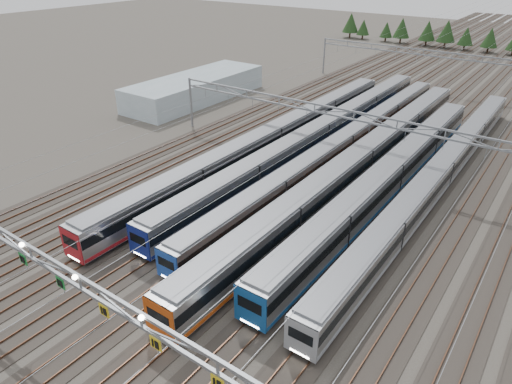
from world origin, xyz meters
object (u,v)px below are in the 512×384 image
Objects in this scene: train_f at (440,172)px; gantry_far at (451,60)px; train_a at (273,138)px; gantry_near at (79,286)px; train_e at (389,176)px; train_d at (360,162)px; train_c at (344,144)px; gantry_mid at (353,123)px; west_shed at (196,88)px; train_b at (320,134)px.

gantry_far is at bearing 104.48° from train_f.
train_a is 1.16× the size of gantry_near.
train_e is 6.74m from train_f.
train_c is at bearing 134.47° from train_d.
train_c is 1.20× the size of gantry_near.
train_c is at bearing 24.83° from train_a.
gantry_near is at bearing -90.03° from gantry_far.
gantry_near is 1.00× the size of gantry_far.
train_d is 1.22× the size of gantry_mid.
gantry_near is (-6.80, -36.53, 4.90)m from train_e.
train_f reaches higher than train_c.
train_d is (4.50, -4.58, 0.28)m from train_c.
west_shed is (-44.59, 15.41, 0.02)m from train_e.
train_d is at bearing -1.79° from train_a.
train_f is (4.50, 5.02, -0.20)m from train_e.
train_c is at bearing 144.37° from train_e.
gantry_far reaches higher than train_f.
train_e is at bearing -30.26° from train_b.
train_c is 36.70m from west_shed.
gantry_mid is 39.86m from west_shed.
west_shed is at bearing 161.34° from train_d.
train_f is at bearing 7.23° from gantry_mid.
train_a is 0.99× the size of train_f.
gantry_near reaches higher than train_b.
train_a is 0.95× the size of train_b.
train_e is (4.50, -1.87, -0.03)m from train_d.
gantry_mid reaches higher than west_shed.
gantry_near is at bearing -105.21° from train_f.
west_shed is (-31.09, 7.53, 0.14)m from train_b.
train_d is at bearing -18.66° from west_shed.
train_c is at bearing -17.57° from train_b.
train_a is 9.92m from train_c.
train_b is at bearing -99.41° from gantry_far.
gantry_near reaches higher than train_e.
gantry_far reaches higher than west_shed.
gantry_mid is 1.00× the size of gantry_far.
gantry_mid is (2.25, -2.86, 4.46)m from train_c.
gantry_near is at bearing -87.07° from train_c.
train_d is 38.77m from gantry_near.
train_c is at bearing 92.93° from gantry_near.
gantry_near is at bearing -90.07° from gantry_mid.
gantry_mid is (11.25, 1.30, 4.26)m from train_a.
gantry_near reaches higher than train_c.
train_b is at bearing 170.97° from train_f.
west_shed reaches higher than train_d.
gantry_mid reaches higher than train_f.
train_e is at bearing -19.06° from west_shed.
train_f is 1.17× the size of gantry_mid.
west_shed is (-35.59, 8.96, 0.28)m from train_c.
west_shed is (-26.59, 13.12, 0.08)m from train_a.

